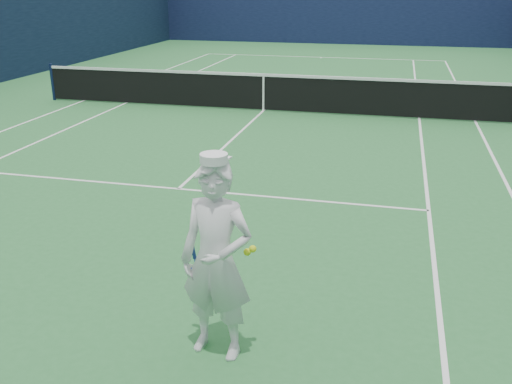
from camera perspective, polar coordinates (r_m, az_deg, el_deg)
ground at (r=15.71m, az=0.74°, el=8.11°), size 80.00×80.00×0.00m
court_markings at (r=15.71m, az=0.74°, el=8.13°), size 11.03×23.83×0.01m
windscreen_fence at (r=15.41m, az=0.78°, el=15.40°), size 20.12×36.12×4.00m
tennis_net at (r=15.60m, az=0.75°, el=10.10°), size 12.88×0.09×1.07m
tennis_player at (r=5.21m, az=-3.97°, el=-6.87°), size 0.78×0.58×1.97m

